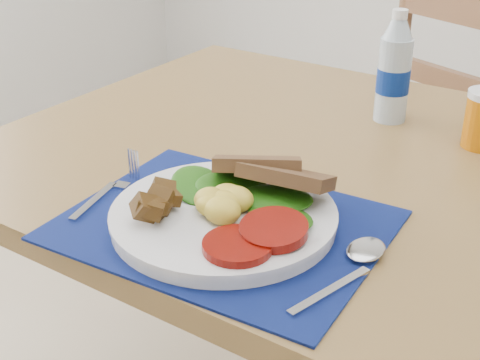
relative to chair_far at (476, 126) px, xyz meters
The scene contains 7 objects.
table 0.75m from the chair_far, 83.81° to the right, with size 1.40×0.90×0.75m.
chair_far is the anchor object (origin of this frame).
placemat 1.04m from the chair_far, 93.96° to the right, with size 0.42×0.33×0.00m, color black.
breakfast_plate 1.05m from the chair_far, 94.28° to the right, with size 0.30×0.30×0.07m.
fork 1.09m from the chair_far, 104.15° to the right, with size 0.04×0.17×0.00m.
spoon 1.03m from the chair_far, 83.20° to the right, with size 0.05×0.20×0.01m.
water_bottle 0.59m from the chair_far, 94.16° to the right, with size 0.06×0.06×0.21m.
Camera 1 is at (0.30, -0.72, 1.22)m, focal length 50.00 mm.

